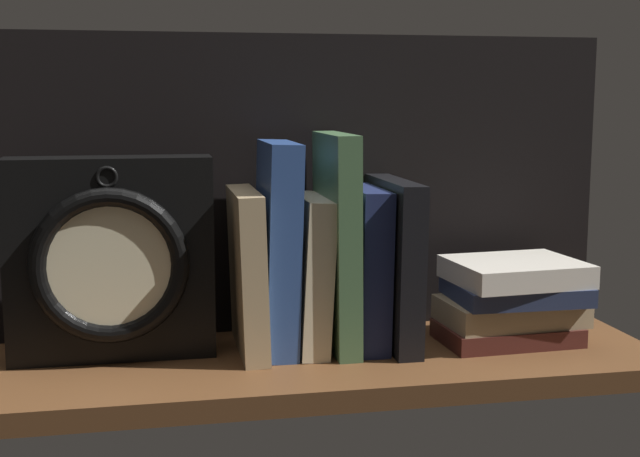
{
  "coord_description": "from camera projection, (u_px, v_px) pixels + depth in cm",
  "views": [
    {
      "loc": [
        -18.2,
        -94.46,
        29.61
      ],
      "look_at": [
        1.27,
        3.17,
        14.28
      ],
      "focal_mm": 48.15,
      "sensor_mm": 36.0,
      "label": 1
    }
  ],
  "objects": [
    {
      "name": "ground_plane",
      "position": [
        315.0,
        365.0,
        1.0
      ],
      "size": [
        80.51,
        25.69,
        2.5
      ],
      "primitive_type": "cube",
      "color": "brown"
    },
    {
      "name": "back_panel",
      "position": [
        296.0,
        184.0,
        1.09
      ],
      "size": [
        80.51,
        1.2,
        37.31
      ],
      "primitive_type": "cube",
      "color": "black",
      "rests_on": "ground_plane"
    },
    {
      "name": "book_tan_shortstories",
      "position": [
        247.0,
        271.0,
        1.0
      ],
      "size": [
        3.4,
        15.24,
        19.04
      ],
      "primitive_type": "cube",
      "rotation": [
        0.0,
        -0.03,
        0.0
      ],
      "color": "tan",
      "rests_on": "ground_plane"
    },
    {
      "name": "book_blue_modern",
      "position": [
        278.0,
        247.0,
        1.0
      ],
      "size": [
        4.37,
        13.05,
        24.58
      ],
      "primitive_type": "cube",
      "rotation": [
        0.0,
        0.03,
        0.0
      ],
      "color": "#2D4C8E",
      "rests_on": "ground_plane"
    },
    {
      "name": "book_cream_twain",
      "position": [
        309.0,
        273.0,
        1.01
      ],
      "size": [
        4.18,
        13.4,
        18.22
      ],
      "primitive_type": "cube",
      "rotation": [
        0.0,
        0.05,
        0.0
      ],
      "color": "beige",
      "rests_on": "ground_plane"
    },
    {
      "name": "book_green_romantic",
      "position": [
        336.0,
        241.0,
        1.01
      ],
      "size": [
        2.99,
        15.03,
        25.44
      ],
      "primitive_type": "cube",
      "rotation": [
        0.0,
        -0.01,
        0.0
      ],
      "color": "#476B44",
      "rests_on": "ground_plane"
    },
    {
      "name": "book_navy_bierce",
      "position": [
        364.0,
        267.0,
        1.02
      ],
      "size": [
        3.85,
        13.34,
        19.03
      ],
      "primitive_type": "cube",
      "rotation": [
        0.0,
        0.02,
        0.0
      ],
      "color": "#192147",
      "rests_on": "ground_plane"
    },
    {
      "name": "book_black_skeptic",
      "position": [
        393.0,
        262.0,
        1.03
      ],
      "size": [
        3.32,
        16.94,
        19.9
      ],
      "primitive_type": "cube",
      "rotation": [
        0.0,
        0.01,
        0.0
      ],
      "color": "black",
      "rests_on": "ground_plane"
    },
    {
      "name": "framed_clock",
      "position": [
        111.0,
        259.0,
        0.97
      ],
      "size": [
        22.97,
        7.59,
        22.97
      ],
      "color": "black",
      "rests_on": "ground_plane"
    },
    {
      "name": "book_stack_side",
      "position": [
        512.0,
        300.0,
        1.04
      ],
      "size": [
        17.52,
        13.72,
        10.05
      ],
      "color": "#471E19",
      "rests_on": "ground_plane"
    }
  ]
}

